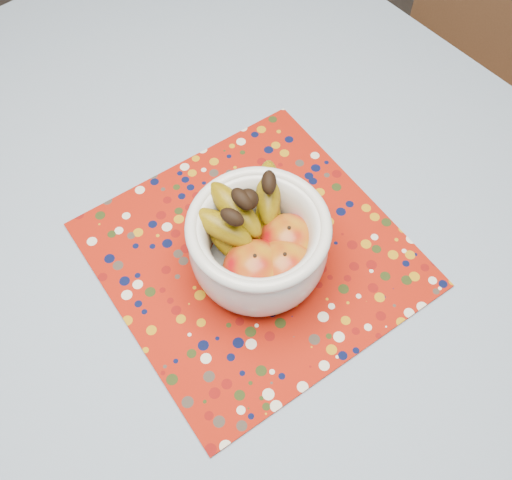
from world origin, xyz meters
The scene contains 5 objects.
table centered at (0.00, 0.00, 0.67)m, with size 1.20×1.20×0.75m.
chair centered at (0.86, 0.05, 0.51)m, with size 0.47×0.47×0.90m.
tablecloth centered at (0.00, 0.00, 0.76)m, with size 1.32×1.32×0.01m, color #6486A6.
placemat centered at (0.08, -0.09, 0.76)m, with size 0.42×0.42×0.00m, color #951508.
fruit_bowl centered at (0.08, -0.11, 0.83)m, with size 0.22×0.20×0.16m.
Camera 1 is at (-0.19, -0.43, 1.54)m, focal length 42.00 mm.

